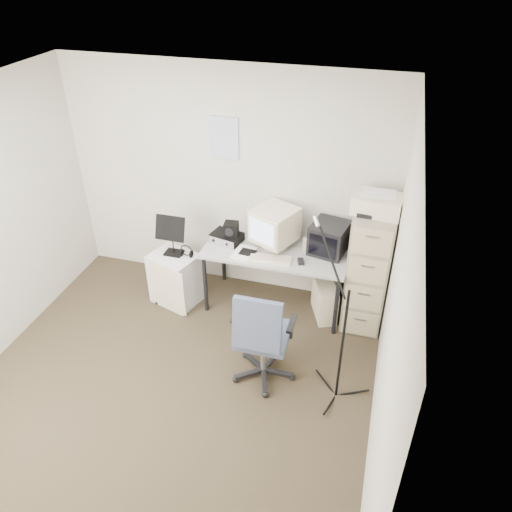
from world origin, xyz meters
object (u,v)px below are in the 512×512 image
(desk, at_px, (276,278))
(side_cart, at_px, (175,278))
(filing_cabinet, at_px, (368,268))
(office_chair, at_px, (264,333))

(desk, distance_m, side_cart, 1.11)
(side_cart, bearing_deg, desk, 29.11)
(filing_cabinet, xyz_separation_m, office_chair, (-0.80, -1.08, -0.13))
(desk, xyz_separation_m, office_chair, (0.15, -1.05, 0.15))
(filing_cabinet, relative_size, desk, 0.87)
(desk, height_order, side_cart, desk)
(filing_cabinet, distance_m, desk, 0.99)
(filing_cabinet, bearing_deg, side_cart, -172.96)
(desk, xyz_separation_m, side_cart, (-1.08, -0.22, -0.07))
(filing_cabinet, relative_size, office_chair, 1.26)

